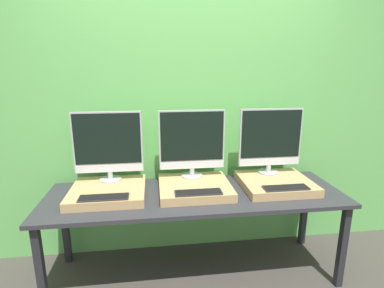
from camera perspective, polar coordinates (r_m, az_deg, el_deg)
name	(u,v)px	position (r m, az deg, el deg)	size (l,w,h in m)	color
wall_back	(189,108)	(2.57, -0.64, 6.81)	(8.00, 0.04, 2.60)	#66B75B
workbench	(195,200)	(2.35, 0.65, -10.66)	(2.27, 0.71, 0.70)	#2D2D33
wooden_riser_left	(108,192)	(2.36, -15.68, -8.73)	(0.55, 0.51, 0.06)	tan
monitor_left	(108,145)	(2.41, -15.69, -0.11)	(0.53, 0.17, 0.55)	#B2B2B7
keyboard_left	(104,197)	(2.17, -16.44, -9.73)	(0.34, 0.11, 0.01)	#2D2D2D
wooden_riser_center	(195,187)	(2.36, 0.51, -8.23)	(0.55, 0.51, 0.06)	tan
monitor_center	(192,142)	(2.40, 0.01, 0.39)	(0.53, 0.17, 0.55)	#B2B2B7
keyboard_center	(198,192)	(2.17, 1.22, -9.20)	(0.34, 0.11, 0.01)	#2D2D2D
wooden_riser_right	(275,183)	(2.53, 15.57, -7.19)	(0.55, 0.51, 0.06)	tan
monitor_right	(270,139)	(2.57, 14.70, 0.84)	(0.53, 0.17, 0.55)	#B2B2B7
keyboard_right	(286,188)	(2.35, 17.45, -7.95)	(0.34, 0.11, 0.01)	#2D2D2D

